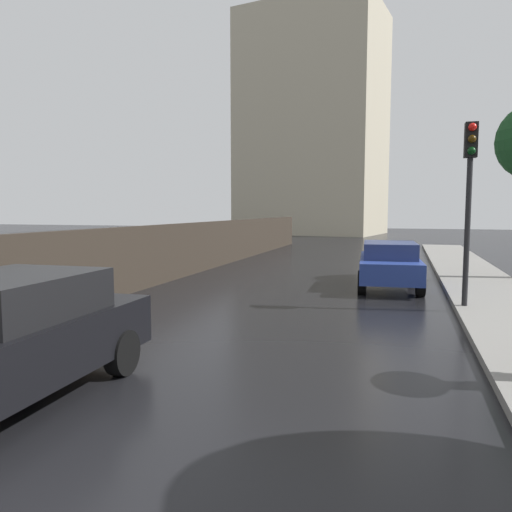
% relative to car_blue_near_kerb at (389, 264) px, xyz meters
% --- Properties ---
extents(car_blue_near_kerb, '(1.94, 4.06, 1.34)m').
position_rel_car_blue_near_kerb_xyz_m(car_blue_near_kerb, '(0.00, 0.00, 0.00)').
color(car_blue_near_kerb, navy).
rests_on(car_blue_near_kerb, ground).
extents(traffic_light, '(0.26, 0.39, 4.01)m').
position_rel_car_blue_near_kerb_xyz_m(traffic_light, '(1.71, -3.00, 2.22)').
color(traffic_light, black).
rests_on(traffic_light, sidewalk_strip).
extents(distant_tower, '(13.90, 11.21, 23.88)m').
position_rel_car_blue_near_kerb_xyz_m(distant_tower, '(-8.07, 31.82, 9.57)').
color(distant_tower, '#B2A88E').
rests_on(distant_tower, ground).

